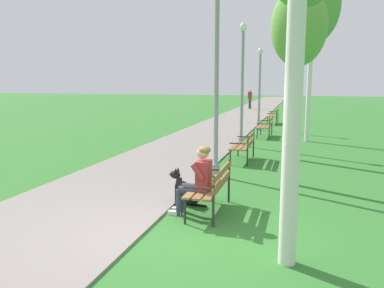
{
  "coord_description": "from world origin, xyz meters",
  "views": [
    {
      "loc": [
        1.89,
        -5.38,
        2.34
      ],
      "look_at": [
        -0.55,
        3.22,
        0.9
      ],
      "focal_mm": 36.49,
      "sensor_mm": 36.0,
      "label": 1
    }
  ],
  "objects_px": {
    "park_bench_far": "(266,125)",
    "lamp_post_far": "(259,88)",
    "pedestrian_distant": "(250,99)",
    "lamp_post_near": "(216,80)",
    "person_seated_on_near_bench": "(198,178)",
    "park_bench_mid": "(245,144)",
    "dog_black": "(186,191)",
    "park_bench_furthest": "(274,115)",
    "lamp_post_mid": "(242,84)",
    "park_bench_near": "(212,185)",
    "birch_tree_third": "(299,28)",
    "birch_tree_fourth": "(313,6)"
  },
  "relations": [
    {
      "from": "park_bench_near",
      "to": "person_seated_on_near_bench",
      "type": "xyz_separation_m",
      "value": [
        -0.21,
        -0.21,
        0.17
      ]
    },
    {
      "from": "park_bench_far",
      "to": "lamp_post_near",
      "type": "xyz_separation_m",
      "value": [
        -0.58,
        -7.28,
        1.86
      ]
    },
    {
      "from": "dog_black",
      "to": "lamp_post_near",
      "type": "xyz_separation_m",
      "value": [
        0.06,
        2.38,
        2.12
      ]
    },
    {
      "from": "park_bench_far",
      "to": "lamp_post_mid",
      "type": "distance_m",
      "value": 3.2
    },
    {
      "from": "park_bench_mid",
      "to": "birch_tree_fourth",
      "type": "bearing_deg",
      "value": 68.06
    },
    {
      "from": "dog_black",
      "to": "lamp_post_mid",
      "type": "xyz_separation_m",
      "value": [
        -0.02,
        7.06,
        2.0
      ]
    },
    {
      "from": "pedestrian_distant",
      "to": "park_bench_mid",
      "type": "bearing_deg",
      "value": -82.93
    },
    {
      "from": "park_bench_near",
      "to": "dog_black",
      "type": "height_order",
      "value": "park_bench_near"
    },
    {
      "from": "lamp_post_far",
      "to": "pedestrian_distant",
      "type": "relative_size",
      "value": 2.35
    },
    {
      "from": "pedestrian_distant",
      "to": "lamp_post_far",
      "type": "bearing_deg",
      "value": -80.86
    },
    {
      "from": "park_bench_mid",
      "to": "lamp_post_near",
      "type": "distance_m",
      "value": 2.78
    },
    {
      "from": "park_bench_mid",
      "to": "dog_black",
      "type": "bearing_deg",
      "value": -96.31
    },
    {
      "from": "park_bench_far",
      "to": "lamp_post_far",
      "type": "distance_m",
      "value": 2.86
    },
    {
      "from": "park_bench_furthest",
      "to": "lamp_post_mid",
      "type": "xyz_separation_m",
      "value": [
        -0.6,
        -7.94,
        1.74
      ]
    },
    {
      "from": "park_bench_near",
      "to": "dog_black",
      "type": "relative_size",
      "value": 1.82
    },
    {
      "from": "person_seated_on_near_bench",
      "to": "pedestrian_distant",
      "type": "bearing_deg",
      "value": 95.54
    },
    {
      "from": "person_seated_on_near_bench",
      "to": "lamp_post_mid",
      "type": "height_order",
      "value": "lamp_post_mid"
    },
    {
      "from": "park_bench_near",
      "to": "pedestrian_distant",
      "type": "bearing_deg",
      "value": 96.03
    },
    {
      "from": "birch_tree_fourth",
      "to": "park_bench_mid",
      "type": "bearing_deg",
      "value": -111.94
    },
    {
      "from": "park_bench_furthest",
      "to": "dog_black",
      "type": "distance_m",
      "value": 15.01
    },
    {
      "from": "lamp_post_mid",
      "to": "lamp_post_far",
      "type": "bearing_deg",
      "value": 89.02
    },
    {
      "from": "birch_tree_third",
      "to": "park_bench_mid",
      "type": "bearing_deg",
      "value": -155.51
    },
    {
      "from": "dog_black",
      "to": "birch_tree_fourth",
      "type": "height_order",
      "value": "birch_tree_fourth"
    },
    {
      "from": "park_bench_near",
      "to": "park_bench_mid",
      "type": "xyz_separation_m",
      "value": [
        -0.1,
        4.72,
        0.0
      ]
    },
    {
      "from": "dog_black",
      "to": "lamp_post_near",
      "type": "height_order",
      "value": "lamp_post_near"
    },
    {
      "from": "person_seated_on_near_bench",
      "to": "park_bench_mid",
      "type": "bearing_deg",
      "value": 88.72
    },
    {
      "from": "park_bench_mid",
      "to": "park_bench_furthest",
      "type": "height_order",
      "value": "same"
    },
    {
      "from": "birch_tree_fourth",
      "to": "person_seated_on_near_bench",
      "type": "bearing_deg",
      "value": -101.5
    },
    {
      "from": "person_seated_on_near_bench",
      "to": "pedestrian_distant",
      "type": "relative_size",
      "value": 0.76
    },
    {
      "from": "lamp_post_mid",
      "to": "park_bench_mid",
      "type": "bearing_deg",
      "value": -79.22
    },
    {
      "from": "park_bench_far",
      "to": "birch_tree_third",
      "type": "relative_size",
      "value": 0.3
    },
    {
      "from": "birch_tree_fourth",
      "to": "lamp_post_far",
      "type": "bearing_deg",
      "value": 125.41
    },
    {
      "from": "park_bench_near",
      "to": "birch_tree_third",
      "type": "relative_size",
      "value": 0.3
    },
    {
      "from": "lamp_post_near",
      "to": "lamp_post_mid",
      "type": "relative_size",
      "value": 1.05
    },
    {
      "from": "lamp_post_near",
      "to": "pedestrian_distant",
      "type": "bearing_deg",
      "value": 95.47
    },
    {
      "from": "pedestrian_distant",
      "to": "park_bench_far",
      "type": "bearing_deg",
      "value": -80.19
    },
    {
      "from": "park_bench_mid",
      "to": "lamp_post_mid",
      "type": "relative_size",
      "value": 0.34
    },
    {
      "from": "pedestrian_distant",
      "to": "lamp_post_near",
      "type": "bearing_deg",
      "value": -84.53
    },
    {
      "from": "park_bench_mid",
      "to": "park_bench_furthest",
      "type": "distance_m",
      "value": 10.6
    },
    {
      "from": "park_bench_mid",
      "to": "dog_black",
      "type": "xyz_separation_m",
      "value": [
        -0.49,
        -4.4,
        -0.25
      ]
    },
    {
      "from": "lamp_post_near",
      "to": "lamp_post_far",
      "type": "xyz_separation_m",
      "value": [
        0.0,
        9.65,
        -0.36
      ]
    },
    {
      "from": "lamp_post_far",
      "to": "birch_tree_fourth",
      "type": "bearing_deg",
      "value": -54.59
    },
    {
      "from": "park_bench_near",
      "to": "lamp_post_far",
      "type": "xyz_separation_m",
      "value": [
        -0.52,
        12.34,
        1.5
      ]
    },
    {
      "from": "lamp_post_mid",
      "to": "lamp_post_far",
      "type": "xyz_separation_m",
      "value": [
        0.09,
        4.97,
        -0.24
      ]
    },
    {
      "from": "birch_tree_third",
      "to": "pedestrian_distant",
      "type": "relative_size",
      "value": 3.05
    },
    {
      "from": "person_seated_on_near_bench",
      "to": "birch_tree_third",
      "type": "distance_m",
      "value": 6.58
    },
    {
      "from": "lamp_post_near",
      "to": "birch_tree_third",
      "type": "relative_size",
      "value": 0.91
    },
    {
      "from": "park_bench_furthest",
      "to": "person_seated_on_near_bench",
      "type": "relative_size",
      "value": 1.2
    },
    {
      "from": "park_bench_furthest",
      "to": "person_seated_on_near_bench",
      "type": "xyz_separation_m",
      "value": [
        -0.2,
        -15.53,
        0.17
      ]
    },
    {
      "from": "dog_black",
      "to": "birch_tree_third",
      "type": "distance_m",
      "value": 6.47
    }
  ]
}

